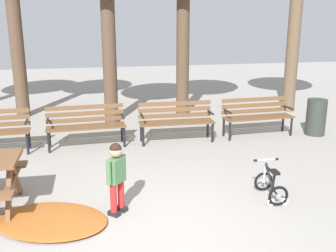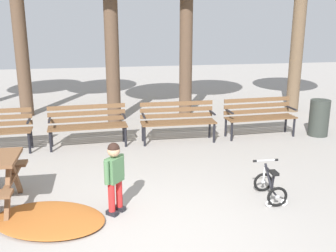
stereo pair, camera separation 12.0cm
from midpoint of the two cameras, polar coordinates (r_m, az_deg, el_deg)
The scene contains 8 objects.
ground at distance 4.90m, azimuth -2.00°, elevation -16.31°, with size 36.00×36.00×0.00m, color gray.
park_bench_left at distance 8.25m, azimuth -11.23°, elevation 0.55°, with size 1.62×0.52×0.85m.
park_bench_right at distance 8.43m, azimuth 1.83°, elevation 1.15°, with size 1.61×0.50×0.85m.
park_bench_far_right at distance 9.07m, azimuth 13.52°, elevation 1.74°, with size 1.62×0.52×0.85m.
child_standing at distance 5.29m, azimuth -7.16°, elevation -6.78°, with size 0.29×0.30×1.01m.
kids_bicycle at distance 6.01m, azimuth 15.24°, elevation -8.47°, with size 0.39×0.57×0.54m.
leaf_pile at distance 5.47m, azimuth -16.26°, elevation -12.94°, with size 1.49×1.04×0.07m, color #9E5623.
trash_bin at distance 9.52m, azimuth 21.51°, elevation 1.12°, with size 0.44×0.44×0.82m, color #2D332D.
Camera 2 is at (-0.58, -4.14, 2.56)m, focal length 41.79 mm.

